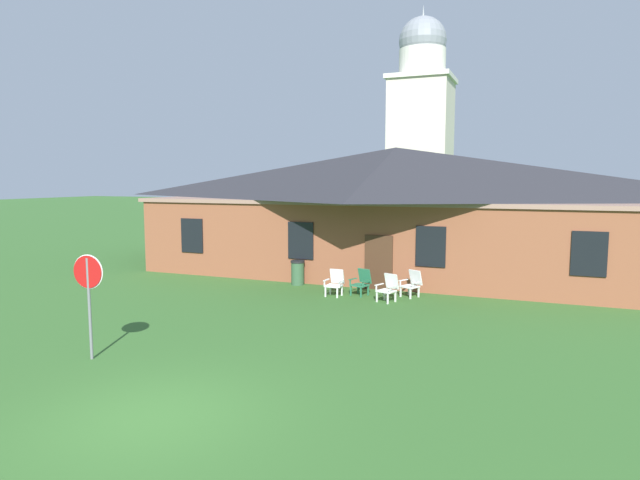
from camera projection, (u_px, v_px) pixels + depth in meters
The scene contains 9 objects.
ground_plane at pixel (152, 418), 9.54m from camera, with size 200.00×200.00×0.00m, color #336028.
brick_building at pixel (395, 208), 25.24m from camera, with size 21.75×10.40×5.69m.
dome_tower at pixel (421, 130), 44.95m from camera, with size 5.18×5.18×18.36m.
stop_sign at pixel (88, 285), 12.48m from camera, with size 0.80×0.12×2.48m.
lawn_chair_by_porch at pixel (335, 282), 19.56m from camera, with size 0.66×0.69×0.96m.
lawn_chair_near_door at pixel (362, 282), 19.66m from camera, with size 0.76×0.81×0.96m.
lawn_chair_left_end at pixel (388, 287), 18.62m from camera, with size 0.77×0.82×0.96m.
lawn_chair_middle at pixel (412, 283), 19.39m from camera, with size 0.82×0.86×0.96m.
trash_bin at pixel (298, 272), 21.60m from camera, with size 0.56×0.56×0.98m.
Camera 1 is at (6.19, -7.35, 4.20)m, focal length 30.25 mm.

